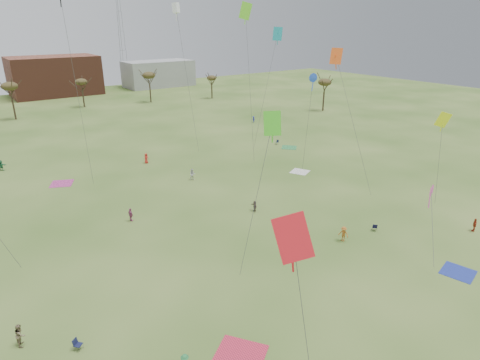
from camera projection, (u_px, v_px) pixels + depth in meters
ground at (314, 272)px, 38.37m from camera, size 260.00×260.00×0.00m
spectator_fore_a at (474, 225)px, 45.56m from camera, size 0.95×0.87×1.56m
spectator_fore_b at (20, 335)px, 29.40m from camera, size 0.87×1.01×1.78m
spectator_fore_c at (255, 206)px, 50.42m from camera, size 0.66×1.33×1.37m
flyer_mid_b at (343, 234)px, 43.46m from camera, size 0.97×1.25×1.70m
spectator_mid_d at (131, 215)px, 47.88m from camera, size 0.56×1.01×1.62m
spectator_mid_e at (192, 174)px, 60.38m from camera, size 1.02×0.92×1.73m
flyer_far_a at (1, 165)px, 64.25m from camera, size 1.49×1.44×1.70m
flyer_far_b at (146, 158)px, 67.59m from camera, size 0.98×0.85×1.69m
flyer_far_c at (254, 119)px, 95.31m from camera, size 0.64×0.98×1.42m
blanket_red at (239, 357)px, 28.59m from camera, size 4.79×4.79×0.03m
blanket_blue at (458, 272)px, 38.26m from camera, size 3.32×3.32×0.03m
blanket_cream at (300, 172)px, 63.97m from camera, size 3.49×3.49×0.03m
blanket_plum at (62, 184)px, 59.30m from camera, size 3.98×3.98×0.03m
blanket_olive at (289, 148)px, 76.33m from camera, size 3.85×3.85×0.03m
camp_chair_left at (78, 346)px, 29.18m from camera, size 0.73×0.74×0.87m
camp_chair_center at (375, 228)px, 45.85m from camera, size 0.74×0.73×0.87m
camp_chair_right at (277, 143)px, 78.26m from camera, size 0.64×0.60×0.87m
kites_aloft at (189, 42)px, 51.77m from camera, size 48.26×64.90×25.03m
tree_line at (60, 91)px, 94.07m from camera, size 117.44×49.32×8.91m
building_brick at (55, 76)px, 129.64m from camera, size 26.00×16.00×12.00m
building_grey at (159, 74)px, 147.76m from camera, size 24.00×12.00×9.00m
radio_tower at (121, 31)px, 142.27m from camera, size 1.51×1.72×41.00m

